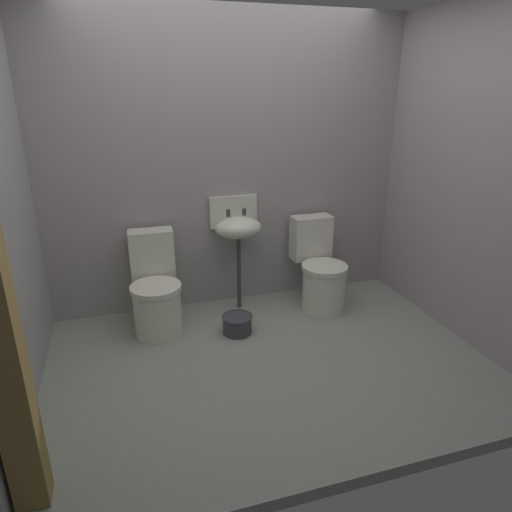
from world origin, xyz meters
The scene contains 7 objects.
ground_plane centered at (0.00, 0.00, -0.04)m, with size 3.52×2.42×0.08m, color gray.
wall_back centered at (0.00, 1.06, 1.24)m, with size 3.52×0.10×2.48m, color #9B9494.
wall_right centered at (1.61, 0.10, 1.24)m, with size 0.10×2.22×2.48m, color #A19097.
toilet_left centered at (-0.72, 0.66, 0.32)m, with size 0.41×0.60×0.78m.
toilet_right centered at (0.72, 0.66, 0.32)m, with size 0.41×0.60×0.78m.
sink centered at (0.02, 0.85, 0.75)m, with size 0.42×0.34×0.99m.
bucket centered at (-0.12, 0.39, 0.08)m, with size 0.25×0.25×0.15m.
Camera 1 is at (-0.92, -2.76, 1.89)m, focal length 31.94 mm.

